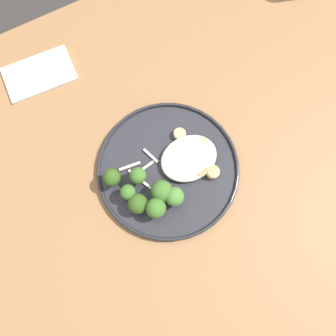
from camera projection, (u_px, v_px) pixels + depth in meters
ground at (165, 228)px, 1.47m from camera, size 6.00×6.00×0.00m
wooden_dining_table at (163, 201)px, 0.83m from camera, size 1.40×1.00×0.74m
dinner_plate at (168, 169)px, 0.76m from camera, size 0.29×0.29×0.02m
noodle_bed at (189, 158)px, 0.75m from camera, size 0.12×0.09×0.02m
seared_scallop_on_noodles at (202, 143)px, 0.76m from camera, size 0.02×0.02×0.02m
seared_scallop_half_hidden at (203, 159)px, 0.75m from camera, size 0.03×0.03×0.02m
seared_scallop_tilted_round at (192, 159)px, 0.75m from camera, size 0.02×0.02×0.01m
seared_scallop_rear_pale at (180, 134)px, 0.76m from camera, size 0.03×0.03×0.01m
seared_scallop_left_edge at (181, 157)px, 0.75m from camera, size 0.03×0.03×0.02m
seared_scallop_right_edge at (200, 169)px, 0.74m from camera, size 0.03×0.03×0.02m
seared_scallop_front_small at (213, 172)px, 0.74m from camera, size 0.03×0.03×0.02m
broccoli_floret_near_rim at (128, 192)px, 0.71m from camera, size 0.03×0.03×0.05m
broccoli_floret_left_leaning at (174, 197)px, 0.71m from camera, size 0.04×0.04×0.05m
broccoli_floret_center_pile at (160, 191)px, 0.71m from camera, size 0.04×0.04×0.06m
broccoli_floret_small_sprig at (156, 208)px, 0.70m from camera, size 0.04×0.04×0.06m
broccoli_floret_tall_stalk at (138, 176)px, 0.72m from camera, size 0.03×0.03×0.05m
broccoli_floret_front_edge at (137, 203)px, 0.71m from camera, size 0.04×0.04×0.05m
broccoli_floret_beside_noodles at (112, 178)px, 0.71m from camera, size 0.03×0.03×0.06m
onion_sliver_pale_crescent at (130, 166)px, 0.75m from camera, size 0.05×0.01×0.00m
onion_sliver_long_sliver at (140, 179)px, 0.75m from camera, size 0.03×0.06×0.00m
onion_sliver_short_strip at (151, 156)px, 0.76m from camera, size 0.02×0.04×0.00m
onion_sliver_curled_piece at (144, 168)px, 0.75m from camera, size 0.05×0.01×0.00m
folded_napkin at (39, 74)px, 0.82m from camera, size 0.16×0.10×0.01m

